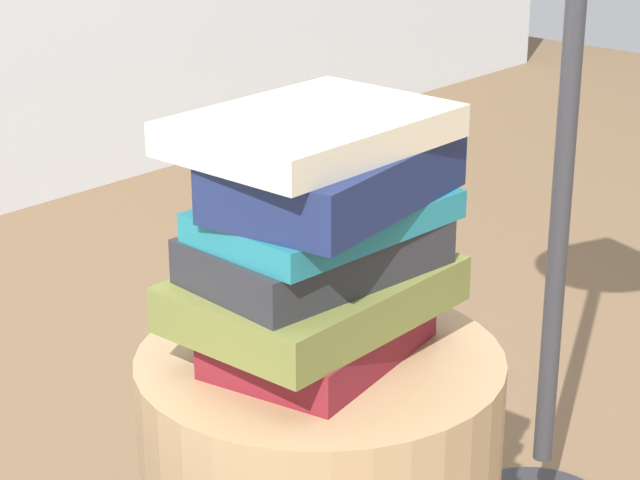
# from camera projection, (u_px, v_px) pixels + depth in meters

# --- Properties ---
(book_maroon) EXTENTS (0.26, 0.20, 0.05)m
(book_maroon) POSITION_uv_depth(u_px,v_px,m) (322.00, 335.00, 1.30)
(book_maroon) COLOR maroon
(book_maroon) RESTS_ON side_table
(book_olive) EXTENTS (0.30, 0.21, 0.05)m
(book_olive) POSITION_uv_depth(u_px,v_px,m) (316.00, 293.00, 1.29)
(book_olive) COLOR olive
(book_olive) RESTS_ON book_maroon
(book_charcoal) EXTENTS (0.27, 0.19, 0.05)m
(book_charcoal) POSITION_uv_depth(u_px,v_px,m) (318.00, 250.00, 1.27)
(book_charcoal) COLOR #28282D
(book_charcoal) RESTS_ON book_olive
(book_teal) EXTENTS (0.27, 0.17, 0.03)m
(book_teal) POSITION_uv_depth(u_px,v_px,m) (326.00, 215.00, 1.26)
(book_teal) COLOR #1E727F
(book_teal) RESTS_ON book_charcoal
(book_navy) EXTENTS (0.29, 0.20, 0.06)m
(book_navy) POSITION_uv_depth(u_px,v_px,m) (336.00, 176.00, 1.24)
(book_navy) COLOR #19234C
(book_navy) RESTS_ON book_teal
(book_cream) EXTENTS (0.28, 0.20, 0.03)m
(book_cream) POSITION_uv_depth(u_px,v_px,m) (314.00, 129.00, 1.23)
(book_cream) COLOR beige
(book_cream) RESTS_ON book_navy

